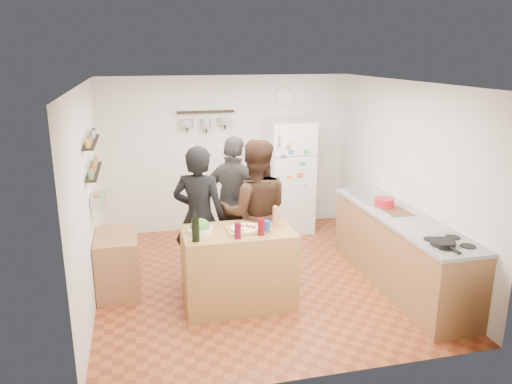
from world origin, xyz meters
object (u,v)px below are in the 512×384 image
object	(u,v)px
counter_run	(400,251)
wall_clock	(284,97)
pepper_mill	(275,218)
salad_bowl	(200,230)
red_bowl	(384,202)
person_left	(199,218)
side_table	(118,263)
skillet	(443,243)
fridge	(289,176)
wine_bottle	(196,230)
salt_canister	(266,226)
prep_island	(238,268)
person_center	(255,213)
person_back	(235,204)

from	to	relation	value
counter_run	wall_clock	world-z (taller)	wall_clock
pepper_mill	wall_clock	distance (m)	2.98
salad_bowl	red_bowl	xyz separation A→B (m)	(2.44, 0.37, 0.04)
salad_bowl	counter_run	world-z (taller)	salad_bowl
pepper_mill	person_left	size ratio (longest dim) A/B	0.11
pepper_mill	side_table	bearing A→B (deg)	161.26
skillet	fridge	bearing A→B (deg)	101.20
wine_bottle	pepper_mill	bearing A→B (deg)	15.87
salt_canister	salad_bowl	bearing A→B (deg)	166.72
prep_island	fridge	world-z (taller)	fridge
person_left	red_bowl	distance (m)	2.39
skillet	fridge	xyz separation A→B (m)	(-0.65, 3.28, -0.04)
wine_bottle	fridge	xyz separation A→B (m)	(1.82, 2.55, -0.13)
salad_bowl	side_table	world-z (taller)	salad_bowl
person_left	red_bowl	bearing A→B (deg)	-159.53
person_center	person_back	world-z (taller)	person_center
prep_island	wall_clock	size ratio (longest dim) A/B	4.17
salt_canister	counter_run	bearing A→B (deg)	4.80
counter_run	salt_canister	bearing A→B (deg)	-175.20
person_center	wall_clock	xyz separation A→B (m)	(1.00, 2.13, 1.23)
salt_canister	counter_run	xyz separation A→B (m)	(1.77, 0.15, -0.53)
salad_bowl	wine_bottle	bearing A→B (deg)	-106.50
prep_island	salt_canister	bearing A→B (deg)	-21.80
wine_bottle	salt_canister	xyz separation A→B (m)	(0.80, 0.10, -0.06)
skillet	wall_clock	xyz separation A→B (m)	(-0.65, 3.61, 1.21)
salad_bowl	counter_run	bearing A→B (deg)	-0.49
person_left	prep_island	bearing A→B (deg)	146.45
person_center	counter_run	bearing A→B (deg)	173.41
prep_island	skillet	xyz separation A→B (m)	(1.97, -0.96, 0.49)
person_back	wine_bottle	bearing A→B (deg)	95.03
person_center	salad_bowl	bearing A→B (deg)	41.74
person_center	counter_run	size ratio (longest dim) A/B	0.70
wine_bottle	salt_canister	world-z (taller)	wine_bottle
red_bowl	person_left	bearing A→B (deg)	176.24
salad_bowl	side_table	distance (m)	1.27
pepper_mill	salt_canister	world-z (taller)	pepper_mill
wall_clock	side_table	xyz separation A→B (m)	(-2.69, -1.99, -1.78)
salad_bowl	wall_clock	bearing A→B (deg)	56.26
pepper_mill	red_bowl	bearing A→B (deg)	13.24
salt_canister	counter_run	world-z (taller)	salt_canister
person_back	counter_run	xyz separation A→B (m)	(1.90, -1.00, -0.46)
salt_canister	fridge	distance (m)	2.65
pepper_mill	person_center	bearing A→B (deg)	104.99
salt_canister	wine_bottle	bearing A→B (deg)	-172.87
wine_bottle	skillet	bearing A→B (deg)	-16.57
prep_island	person_back	xyz separation A→B (m)	(0.17, 1.02, 0.45)
red_bowl	person_center	bearing A→B (deg)	176.50
person_left	person_back	world-z (taller)	person_back
wine_bottle	red_bowl	bearing A→B (deg)	14.24
prep_island	skillet	distance (m)	2.25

